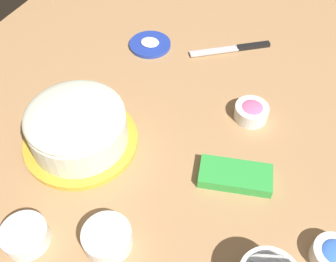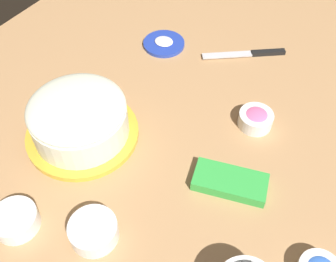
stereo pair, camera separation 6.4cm
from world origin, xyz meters
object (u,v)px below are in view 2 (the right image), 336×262
(sprinkle_bowl_rainbow, at_px, (94,231))
(sprinkle_bowl_pink, at_px, (256,118))
(frosting_tub_lid, at_px, (164,43))
(candy_box_lower, at_px, (230,182))
(sprinkle_bowl_yellow, at_px, (16,220))
(spreading_knife, at_px, (251,54))
(frosted_cake, at_px, (79,120))

(sprinkle_bowl_rainbow, height_order, sprinkle_bowl_pink, same)
(frosting_tub_lid, distance_m, candy_box_lower, 0.50)
(sprinkle_bowl_rainbow, xyz_separation_m, sprinkle_bowl_yellow, (0.14, 0.06, -0.00))
(spreading_knife, relative_size, sprinkle_bowl_rainbow, 2.11)
(frosted_cake, height_order, sprinkle_bowl_pink, frosted_cake)
(frosted_cake, height_order, spreading_knife, frosted_cake)
(sprinkle_bowl_pink, distance_m, sprinkle_bowl_yellow, 0.57)
(spreading_knife, bearing_deg, candy_box_lower, 108.86)
(frosted_cake, distance_m, spreading_knife, 0.53)
(frosted_cake, bearing_deg, frosting_tub_lid, -86.40)
(frosted_cake, distance_m, sprinkle_bowl_pink, 0.41)
(frosted_cake, xyz_separation_m, candy_box_lower, (-0.35, -0.06, -0.04))
(spreading_knife, height_order, candy_box_lower, candy_box_lower)
(sprinkle_bowl_pink, bearing_deg, sprinkle_bowl_rainbow, 71.85)
(frosting_tub_lid, height_order, sprinkle_bowl_pink, sprinkle_bowl_pink)
(sprinkle_bowl_rainbow, distance_m, sprinkle_bowl_pink, 0.45)
(candy_box_lower, bearing_deg, spreading_knife, -87.03)
(frosted_cake, relative_size, sprinkle_bowl_pink, 3.22)
(sprinkle_bowl_pink, relative_size, candy_box_lower, 0.53)
(frosted_cake, xyz_separation_m, frosting_tub_lid, (0.02, -0.39, -0.05))
(sprinkle_bowl_pink, bearing_deg, spreading_knife, -63.50)
(sprinkle_bowl_yellow, bearing_deg, sprinkle_bowl_pink, -119.90)
(frosted_cake, distance_m, sprinkle_bowl_yellow, 0.25)
(spreading_knife, xyz_separation_m, sprinkle_bowl_yellow, (0.17, 0.73, 0.01))
(frosted_cake, relative_size, frosting_tub_lid, 2.19)
(frosting_tub_lid, height_order, sprinkle_bowl_rainbow, sprinkle_bowl_rainbow)
(frosting_tub_lid, xyz_separation_m, spreading_knife, (-0.23, -0.09, -0.00))
(frosted_cake, bearing_deg, sprinkle_bowl_rainbow, 135.50)
(spreading_knife, distance_m, sprinkle_bowl_yellow, 0.75)
(frosting_tub_lid, xyz_separation_m, sprinkle_bowl_pink, (-0.35, 0.14, 0.02))
(spreading_knife, bearing_deg, sprinkle_bowl_pink, 116.50)
(sprinkle_bowl_pink, xyz_separation_m, sprinkle_bowl_yellow, (0.28, 0.49, -0.00))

